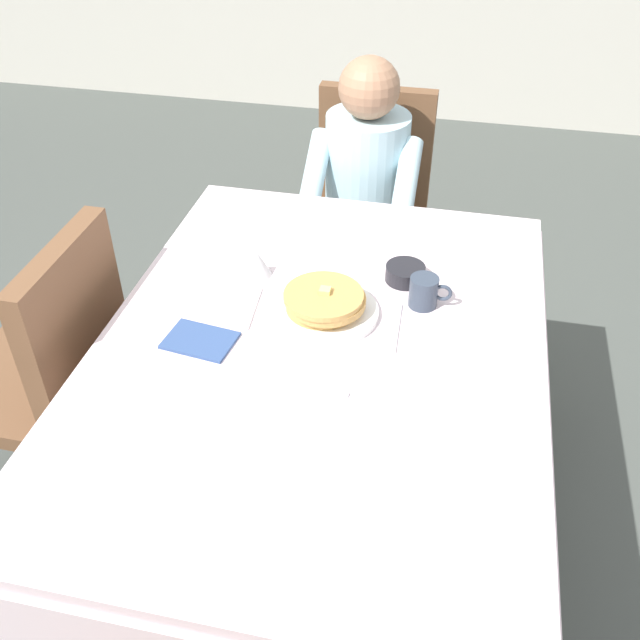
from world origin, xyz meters
name	(u,v)px	position (x,y,z in m)	size (l,w,h in m)	color
ground_plane	(319,527)	(0.00, 0.00, 0.00)	(14.00, 14.00, 0.00)	#474C47
dining_table_main	(319,372)	(0.00, 0.00, 0.65)	(1.12, 1.52, 0.74)	silver
chair_diner	(370,197)	(-0.05, 1.17, 0.53)	(0.44, 0.45, 0.93)	brown
diner_person	(364,183)	(-0.05, 1.01, 0.67)	(0.40, 0.43, 1.12)	silver
chair_left_side	(54,365)	(-0.77, 0.00, 0.53)	(0.45, 0.44, 0.93)	brown
plate_breakfast	(325,312)	(-0.01, 0.13, 0.75)	(0.28, 0.28, 0.02)	white
breakfast_stack	(324,301)	(-0.01, 0.13, 0.78)	(0.21, 0.21, 0.07)	tan
cup_coffee	(424,292)	(0.23, 0.22, 0.78)	(0.11, 0.08, 0.08)	#333D4C
bowl_butter	(405,273)	(0.17, 0.33, 0.76)	(0.11, 0.11, 0.04)	black
syrup_pitcher	(257,263)	(-0.24, 0.27, 0.78)	(0.08, 0.08, 0.07)	silver
fork_left_of_plate	(253,308)	(-0.20, 0.11, 0.74)	(0.18, 0.01, 0.01)	silver
knife_right_of_plate	(396,328)	(0.18, 0.11, 0.74)	(0.20, 0.01, 0.01)	silver
spoon_near_edge	(317,389)	(0.03, -0.16, 0.74)	(0.15, 0.01, 0.01)	silver
napkin_folded	(200,340)	(-0.29, -0.05, 0.74)	(0.17, 0.12, 0.01)	#334C7F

